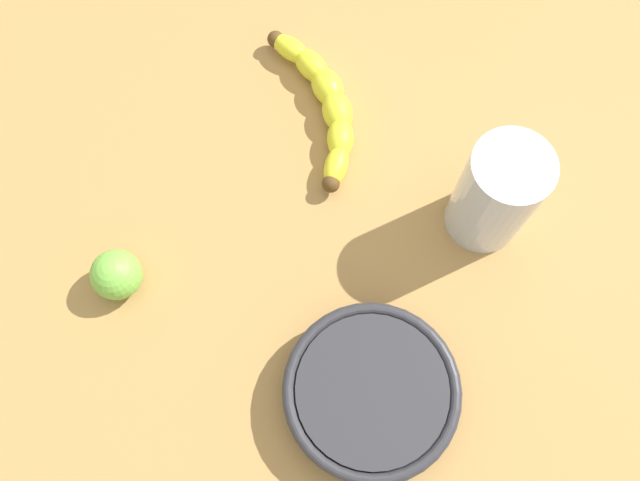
{
  "coord_description": "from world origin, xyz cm",
  "views": [
    {
      "loc": [
        -22.86,
        -8.62,
        66.54
      ],
      "look_at": [
        -5.19,
        3.99,
        5.0
      ],
      "focal_mm": 36.76,
      "sensor_mm": 36.0,
      "label": 1
    }
  ],
  "objects": [
    {
      "name": "banana",
      "position": [
        8.18,
        12.98,
        4.61
      ],
      "size": [
        13.37,
        17.5,
        3.22
      ],
      "rotation": [
        0.0,
        0.0,
        0.95
      ],
      "color": "yellow",
      "rests_on": "wooden_tabletop"
    },
    {
      "name": "smoothie_glass",
      "position": [
        7.09,
        -7.87,
        8.86
      ],
      "size": [
        7.65,
        7.65,
        12.74
      ],
      "color": "silver",
      "rests_on": "wooden_tabletop"
    },
    {
      "name": "ceramic_bowl",
      "position": [
        -14.54,
        -8.46,
        5.36
      ],
      "size": [
        16.33,
        16.33,
        3.91
      ],
      "color": "#2D2D33",
      "rests_on": "wooden_tabletop"
    },
    {
      "name": "lime_fruit",
      "position": [
        -19.71,
        17.96,
        5.5
      ],
      "size": [
        4.99,
        4.99,
        4.99
      ],
      "primitive_type": "sphere",
      "color": "#75C142",
      "rests_on": "wooden_tabletop"
    },
    {
      "name": "wooden_tabletop",
      "position": [
        0.0,
        0.0,
        1.5
      ],
      "size": [
        120.0,
        120.0,
        3.0
      ],
      "primitive_type": "cube",
      "color": "#AF8346",
      "rests_on": "ground"
    }
  ]
}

